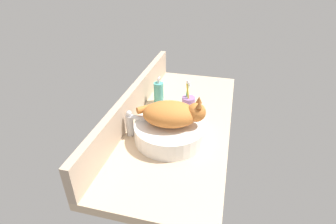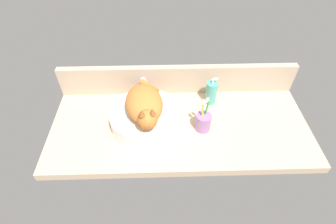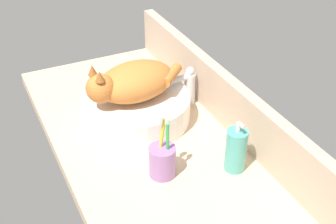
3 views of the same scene
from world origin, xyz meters
The scene contains 7 objects.
ground_plane centered at (0.00, 0.00, -2.00)cm, with size 126.04×54.12×4.00cm, color #D1B28E.
backsplash_panel centered at (0.00, 25.26, 8.20)cm, with size 126.04×3.60×16.40cm, color tan.
sink_basin centered at (-16.82, 0.86, 4.23)cm, with size 33.79×33.79×8.45cm, color white.
cat centered at (-16.52, -0.47, 14.21)cm, with size 20.86×32.30×14.00cm.
faucet centered at (-18.13, 19.32, 7.30)cm, with size 3.60×11.85×13.60cm.
soap_dispenser centered at (17.14, 16.01, 6.39)cm, with size 5.88×5.88×15.86cm.
toothbrush_cup centered at (10.77, -2.99, 4.79)cm, with size 7.37×7.37×18.66cm.
Camera 3 is at (99.00, -43.50, 85.13)cm, focal length 50.00 mm.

